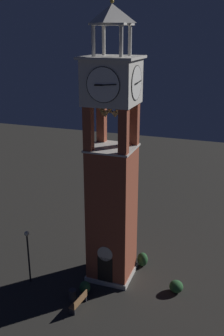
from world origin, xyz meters
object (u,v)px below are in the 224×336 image
Objects in this scene: park_bench at (79,301)px; trash_bin at (73,295)px; clock_tower at (112,175)px; lamp_post at (28,247)px.

park_bench reaches higher than trash_bin.
clock_tower is 7.78m from lamp_post.
lamp_post is 5.04× the size of trash_bin.
park_bench is at bearing -100.37° from clock_tower.
clock_tower reaches higher than lamp_post.
park_bench is (-0.77, -4.21, -7.36)m from clock_tower.
lamp_post is at bearing 167.05° from trash_bin.
park_bench is 0.41× the size of lamp_post.
park_bench is at bearing -37.50° from trash_bin.
clock_tower is 4.64× the size of lamp_post.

